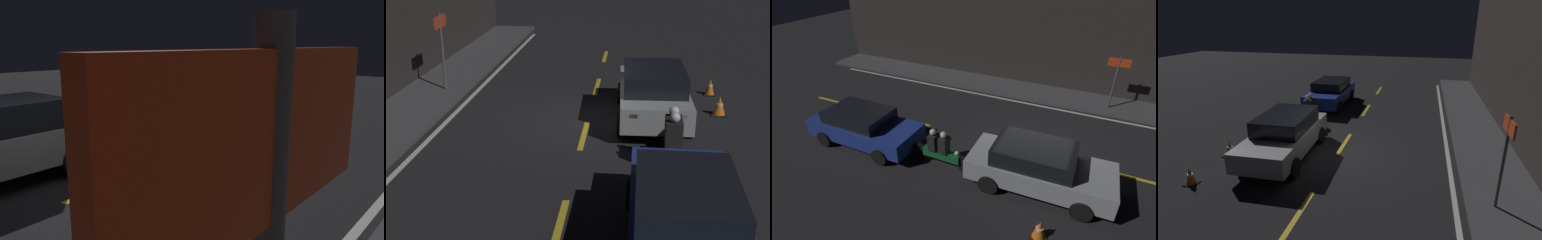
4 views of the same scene
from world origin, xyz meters
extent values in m
plane|color=black|center=(0.00, 0.00, 0.00)|extent=(56.00, 56.00, 0.00)
cube|color=#424244|center=(0.00, 5.11, 0.07)|extent=(28.00, 2.05, 0.15)
cube|color=#2D2826|center=(0.00, 6.29, 3.62)|extent=(28.00, 0.30, 7.24)
cube|color=gold|center=(-10.00, 0.00, 0.00)|extent=(2.00, 0.14, 0.01)
cube|color=gold|center=(-5.50, 0.00, 0.00)|extent=(2.00, 0.14, 0.01)
cube|color=gold|center=(-1.00, 0.00, 0.00)|extent=(2.00, 0.14, 0.01)
cube|color=gold|center=(3.50, 0.00, 0.00)|extent=(2.00, 0.14, 0.01)
cube|color=silver|center=(0.00, 3.83, 0.00)|extent=(25.20, 0.14, 0.01)
cube|color=navy|center=(-6.00, -2.10, 0.62)|extent=(4.23, 1.79, 0.63)
cube|color=black|center=(-6.21, -2.10, 1.15)|extent=(2.33, 1.60, 0.44)
cube|color=red|center=(-8.07, -1.52, 0.77)|extent=(0.06, 0.20, 0.10)
cube|color=red|center=(-8.08, -2.66, 0.77)|extent=(0.06, 0.20, 0.10)
cylinder|color=black|center=(-4.69, -1.25, 0.30)|extent=(0.61, 0.18, 0.61)
cylinder|color=black|center=(-4.70, -2.97, 0.30)|extent=(0.61, 0.18, 0.61)
cylinder|color=black|center=(-7.30, -1.24, 0.30)|extent=(0.61, 0.18, 0.61)
cylinder|color=black|center=(-7.31, -2.95, 0.30)|extent=(0.61, 0.18, 0.61)
cube|color=#9EA0A5|center=(0.50, -1.75, 0.63)|extent=(4.39, 1.92, 0.65)
cube|color=black|center=(0.28, -1.76, 1.22)|extent=(2.43, 1.68, 0.53)
cube|color=red|center=(-1.66, -1.24, 0.80)|extent=(0.07, 0.20, 0.10)
cube|color=red|center=(-1.62, -2.40, 0.80)|extent=(0.07, 0.20, 0.10)
cylinder|color=black|center=(1.82, -0.84, 0.31)|extent=(0.63, 0.20, 0.62)
cylinder|color=black|center=(1.87, -2.58, 0.31)|extent=(0.63, 0.20, 0.62)
cylinder|color=black|center=(-0.87, -0.92, 0.31)|extent=(0.63, 0.20, 0.62)
cylinder|color=black|center=(-0.82, -2.66, 0.31)|extent=(0.63, 0.20, 0.62)
cylinder|color=black|center=(-1.84, -2.12, 0.32)|extent=(0.63, 0.09, 0.63)
cylinder|color=black|center=(-3.62, -2.10, 0.32)|extent=(0.63, 0.11, 0.63)
cube|color=#14592D|center=(-2.73, -2.11, 0.47)|extent=(1.36, 0.26, 0.30)
sphere|color=#F2EABF|center=(-2.15, -2.12, 0.70)|extent=(0.14, 0.14, 0.14)
cube|color=black|center=(-2.63, -2.11, 0.89)|extent=(0.28, 0.36, 0.55)
sphere|color=silver|center=(-2.63, -2.11, 1.28)|extent=(0.22, 0.22, 0.22)
cube|color=black|center=(-3.03, -2.11, 0.89)|extent=(0.28, 0.36, 0.55)
sphere|color=silver|center=(-3.03, -2.11, 1.28)|extent=(0.22, 0.22, 0.22)
cube|color=black|center=(0.99, -3.65, 0.01)|extent=(0.45, 0.45, 0.03)
cone|color=orange|center=(0.99, -3.65, 0.29)|extent=(0.35, 0.35, 0.52)
cylinder|color=white|center=(0.99, -3.65, 0.31)|extent=(0.19, 0.19, 0.06)
cylinder|color=#4C4C51|center=(2.23, 4.77, 1.35)|extent=(0.08, 0.08, 2.40)
cube|color=red|center=(2.23, 4.77, 2.30)|extent=(0.90, 0.05, 0.36)
camera|label=1|loc=(2.91, 5.13, 2.48)|focal=35.00mm
camera|label=2|loc=(-13.66, -1.23, 4.97)|focal=50.00mm
camera|label=3|loc=(1.49, -9.22, 6.55)|focal=28.00mm
camera|label=4|loc=(9.32, 2.74, 4.67)|focal=28.00mm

